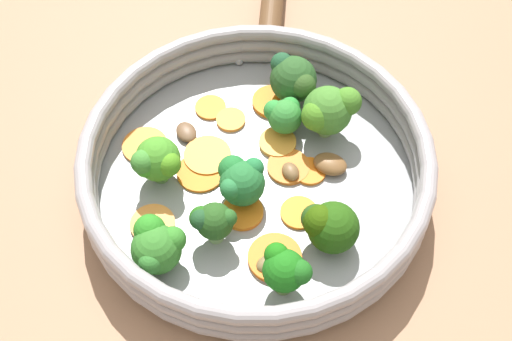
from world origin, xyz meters
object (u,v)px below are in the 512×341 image
carrot_slice_12 (299,213)px  mushroom_piece_0 (291,172)px  carrot_slice_4 (211,108)px  broccoli_floret_2 (285,270)px  skillet (256,183)px  broccoli_floret_0 (284,115)px  carrot_slice_2 (275,258)px  broccoli_floret_5 (293,79)px  carrot_slice_1 (201,172)px  carrot_slice_6 (243,212)px  carrot_slice_7 (207,156)px  carrot_slice_11 (310,171)px  carrot_slice_8 (273,102)px  carrot_slice_5 (288,167)px  mushroom_piece_2 (330,164)px  carrot_slice_9 (145,146)px  broccoli_floret_1 (212,221)px  broccoli_floret_7 (327,226)px  carrot_slice_0 (153,224)px  broccoli_floret_8 (156,246)px  mushroom_piece_1 (186,132)px  broccoli_floret_6 (157,161)px  carrot_slice_10 (278,143)px  carrot_slice_3 (231,120)px  broccoli_floret_3 (330,112)px  broccoli_floret_4 (240,181)px

carrot_slice_12 → mushroom_piece_0: (-0.04, 0.02, 0.00)m
carrot_slice_4 → broccoli_floret_2: 0.21m
carrot_slice_12 → skillet: bearing=-173.0°
broccoli_floret_2 → broccoli_floret_0: bearing=139.6°
carrot_slice_2 → broccoli_floret_5: broccoli_floret_5 is taller
carrot_slice_1 → carrot_slice_6: carrot_slice_6 is taller
carrot_slice_12 → broccoli_floret_2: (0.05, -0.06, 0.03)m
carrot_slice_7 → carrot_slice_11: (0.08, 0.06, -0.00)m
carrot_slice_11 → carrot_slice_8: bearing=162.4°
carrot_slice_5 → mushroom_piece_2: 0.04m
carrot_slice_9 → broccoli_floret_5: bearing=73.2°
carrot_slice_2 → carrot_slice_12: 0.05m
carrot_slice_4 → broccoli_floret_2: bearing=-19.9°
carrot_slice_11 → carrot_slice_12: 0.05m
carrot_slice_11 → broccoli_floret_1: (-0.00, -0.11, 0.03)m
carrot_slice_7 → broccoli_floret_2: bearing=-12.0°
carrot_slice_6 → mushroom_piece_2: size_ratio=1.18×
carrot_slice_5 → carrot_slice_11: (0.02, 0.01, -0.00)m
broccoli_floret_1 → broccoli_floret_7: size_ratio=0.89×
carrot_slice_0 → mushroom_piece_2: 0.17m
carrot_slice_6 → broccoli_floret_8: bearing=-95.2°
carrot_slice_8 → mushroom_piece_0: size_ratio=2.02×
mushroom_piece_1 → broccoli_floret_6: bearing=-61.6°
carrot_slice_10 → broccoli_floret_0: broccoli_floret_0 is taller
carrot_slice_4 → carrot_slice_11: 0.12m
carrot_slice_0 → broccoli_floret_8: bearing=-25.2°
carrot_slice_11 → mushroom_piece_0: bearing=-119.3°
skillet → broccoli_floret_7: (0.09, 0.00, 0.03)m
skillet → carrot_slice_12: (0.05, 0.01, 0.01)m
skillet → broccoli_floret_2: bearing=-27.1°
carrot_slice_11 → broccoli_floret_2: bearing=-52.3°
carrot_slice_3 → broccoli_floret_6: (0.01, -0.10, 0.03)m
broccoli_floret_6 → carrot_slice_5: bearing=57.1°
carrot_slice_0 → broccoli_floret_3: broccoli_floret_3 is taller
mushroom_piece_2 → carrot_slice_10: bearing=-159.4°
carrot_slice_7 → broccoli_floret_4: (0.06, -0.00, 0.03)m
mushroom_piece_1 → skillet: bearing=12.8°
carrot_slice_0 → carrot_slice_9: same height
carrot_slice_5 → mushroom_piece_0: (0.01, -0.00, 0.00)m
carrot_slice_11 → carrot_slice_7: bearing=-139.6°
carrot_slice_0 → broccoli_floret_2: bearing=23.2°
carrot_slice_1 → broccoli_floret_6: broccoli_floret_6 is taller
carrot_slice_7 → broccoli_floret_7: bearing=10.0°
carrot_slice_6 → broccoli_floret_4: size_ratio=0.79×
broccoli_floret_8 → carrot_slice_0: bearing=154.8°
carrot_slice_2 → carrot_slice_10: same height
skillet → carrot_slice_11: (0.03, 0.04, 0.01)m
carrot_slice_12 → mushroom_piece_1: (-0.14, -0.03, 0.00)m
carrot_slice_6 → broccoli_floret_7: size_ratio=0.75×
carrot_slice_9 → carrot_slice_3: bearing=71.7°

